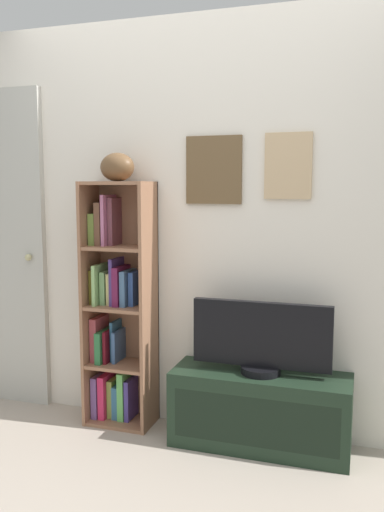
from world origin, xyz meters
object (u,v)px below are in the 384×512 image
object	(u,v)px
television	(261,339)
tv_stand	(260,410)
bookshelf	(117,313)
football	(117,167)

from	to	relation	value
television	tv_stand	bearing A→B (deg)	-90.00
tv_stand	television	size ratio (longest dim) A/B	1.29
bookshelf	tv_stand	bearing A→B (deg)	-4.64
bookshelf	television	bearing A→B (deg)	-4.57
football	television	size ratio (longest dim) A/B	0.32
bookshelf	television	size ratio (longest dim) A/B	1.93
football	television	distance (m)	1.28
bookshelf	football	distance (m)	0.88
football	tv_stand	xyz separation A→B (m)	(0.87, -0.05, -1.34)
tv_stand	bookshelf	bearing A→B (deg)	175.36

